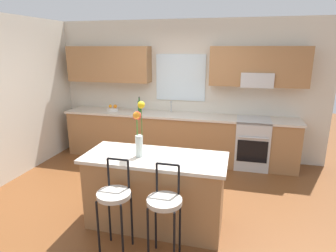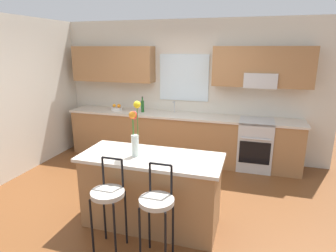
{
  "view_description": "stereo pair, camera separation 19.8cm",
  "coord_description": "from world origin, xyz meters",
  "px_view_note": "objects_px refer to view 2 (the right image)",
  "views": [
    {
      "loc": [
        1.16,
        -3.6,
        2.18
      ],
      "look_at": [
        0.11,
        0.55,
        1.0
      ],
      "focal_mm": 30.59,
      "sensor_mm": 36.0,
      "label": 1
    },
    {
      "loc": [
        1.35,
        -3.54,
        2.18
      ],
      "look_at": [
        0.11,
        0.55,
        1.0
      ],
      "focal_mm": 30.59,
      "sensor_mm": 36.0,
      "label": 2
    }
  ],
  "objects_px": {
    "flower_vase": "(135,129)",
    "bottle_olive_oil": "(143,106)",
    "bar_stool_middle": "(157,205)",
    "fruit_bowl_oranges": "(117,108)",
    "kitchen_island": "(151,190)",
    "oven_range": "(255,144)",
    "bar_stool_near": "(108,197)"
  },
  "relations": [
    {
      "from": "kitchen_island",
      "to": "bar_stool_middle",
      "type": "bearing_deg",
      "value": -64.64
    },
    {
      "from": "bar_stool_middle",
      "to": "oven_range",
      "type": "bearing_deg",
      "value": 71.25
    },
    {
      "from": "oven_range",
      "to": "flower_vase",
      "type": "xyz_separation_m",
      "value": [
        -1.4,
        -2.24,
        0.79
      ]
    },
    {
      "from": "bar_stool_middle",
      "to": "fruit_bowl_oranges",
      "type": "distance_m",
      "value": 3.37
    },
    {
      "from": "bar_stool_middle",
      "to": "fruit_bowl_oranges",
      "type": "height_order",
      "value": "fruit_bowl_oranges"
    },
    {
      "from": "fruit_bowl_oranges",
      "to": "bottle_olive_oil",
      "type": "bearing_deg",
      "value": -0.0
    },
    {
      "from": "bar_stool_near",
      "to": "bottle_olive_oil",
      "type": "height_order",
      "value": "bottle_olive_oil"
    },
    {
      "from": "bar_stool_near",
      "to": "bar_stool_middle",
      "type": "distance_m",
      "value": 0.55
    },
    {
      "from": "oven_range",
      "to": "fruit_bowl_oranges",
      "type": "height_order",
      "value": "fruit_bowl_oranges"
    },
    {
      "from": "bar_stool_near",
      "to": "flower_vase",
      "type": "distance_m",
      "value": 0.83
    },
    {
      "from": "bar_stool_middle",
      "to": "bottle_olive_oil",
      "type": "height_order",
      "value": "bottle_olive_oil"
    },
    {
      "from": "bottle_olive_oil",
      "to": "fruit_bowl_oranges",
      "type": "bearing_deg",
      "value": 180.0
    },
    {
      "from": "bar_stool_middle",
      "to": "bar_stool_near",
      "type": "bearing_deg",
      "value": 180.0
    },
    {
      "from": "bar_stool_near",
      "to": "bar_stool_middle",
      "type": "height_order",
      "value": "same"
    },
    {
      "from": "kitchen_island",
      "to": "flower_vase",
      "type": "relative_size",
      "value": 2.57
    },
    {
      "from": "fruit_bowl_oranges",
      "to": "bar_stool_near",
      "type": "bearing_deg",
      "value": -65.31
    },
    {
      "from": "flower_vase",
      "to": "fruit_bowl_oranges",
      "type": "xyz_separation_m",
      "value": [
        -1.39,
        2.27,
        -0.29
      ]
    },
    {
      "from": "kitchen_island",
      "to": "flower_vase",
      "type": "xyz_separation_m",
      "value": [
        -0.18,
        -0.04,
        0.79
      ]
    },
    {
      "from": "oven_range",
      "to": "flower_vase",
      "type": "height_order",
      "value": "flower_vase"
    },
    {
      "from": "flower_vase",
      "to": "bottle_olive_oil",
      "type": "distance_m",
      "value": 2.42
    },
    {
      "from": "bar_stool_middle",
      "to": "flower_vase",
      "type": "height_order",
      "value": "flower_vase"
    },
    {
      "from": "oven_range",
      "to": "kitchen_island",
      "type": "height_order",
      "value": "same"
    },
    {
      "from": "bar_stool_near",
      "to": "flower_vase",
      "type": "xyz_separation_m",
      "value": [
        0.09,
        0.54,
        0.62
      ]
    },
    {
      "from": "kitchen_island",
      "to": "flower_vase",
      "type": "bearing_deg",
      "value": -166.89
    },
    {
      "from": "flower_vase",
      "to": "bottle_olive_oil",
      "type": "relative_size",
      "value": 2.15
    },
    {
      "from": "kitchen_island",
      "to": "bar_stool_near",
      "type": "height_order",
      "value": "bar_stool_near"
    },
    {
      "from": "bar_stool_near",
      "to": "fruit_bowl_oranges",
      "type": "bearing_deg",
      "value": 114.69
    },
    {
      "from": "bar_stool_middle",
      "to": "bottle_olive_oil",
      "type": "bearing_deg",
      "value": 114.27
    },
    {
      "from": "flower_vase",
      "to": "fruit_bowl_oranges",
      "type": "distance_m",
      "value": 2.67
    },
    {
      "from": "fruit_bowl_oranges",
      "to": "oven_range",
      "type": "bearing_deg",
      "value": -0.51
    },
    {
      "from": "kitchen_island",
      "to": "fruit_bowl_oranges",
      "type": "distance_m",
      "value": 2.77
    },
    {
      "from": "bar_stool_near",
      "to": "bottle_olive_oil",
      "type": "xyz_separation_m",
      "value": [
        -0.72,
        2.81,
        0.41
      ]
    }
  ]
}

